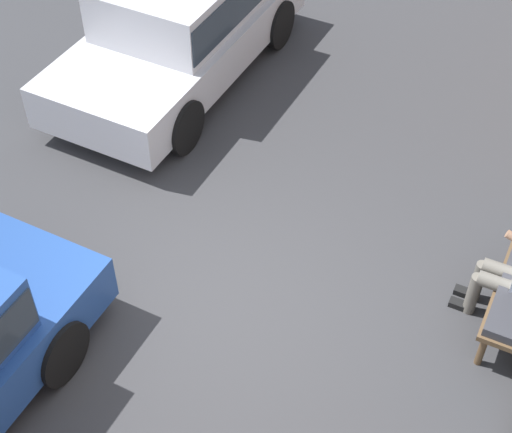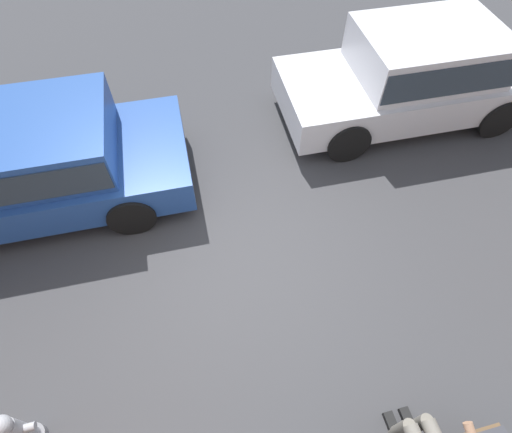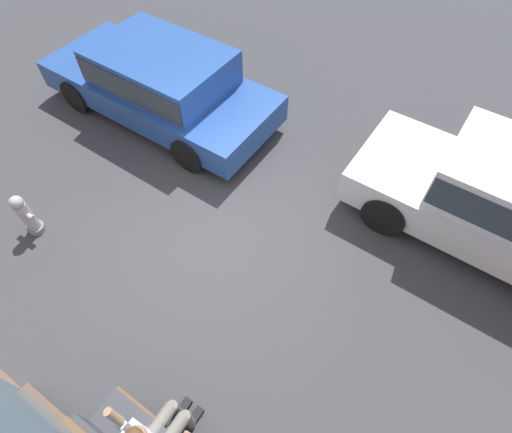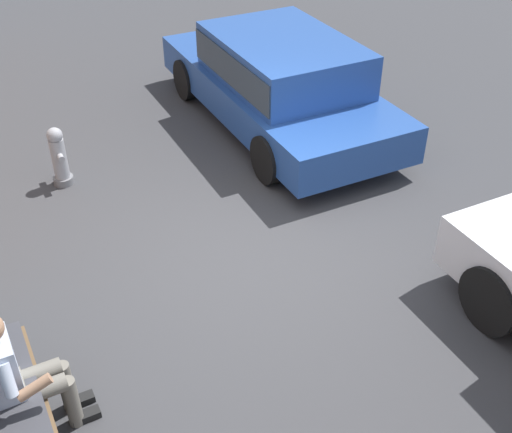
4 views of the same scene
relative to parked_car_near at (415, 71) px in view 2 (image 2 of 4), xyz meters
name	(u,v)px [view 2 (image 2 of 4)]	position (x,y,z in m)	size (l,w,h in m)	color
ground_plane	(236,264)	(3.50, 2.32, -0.83)	(60.00, 60.00, 0.00)	#38383A
parked_car_near	(415,71)	(0.00, 0.00, 0.00)	(4.22, 1.95, 1.51)	silver
parked_car_mid	(19,161)	(6.07, 0.52, -0.06)	(4.66, 2.04, 1.39)	#23478E
fire_hydrant	(18,432)	(5.93, 3.84, -0.44)	(0.38, 0.26, 0.81)	slate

